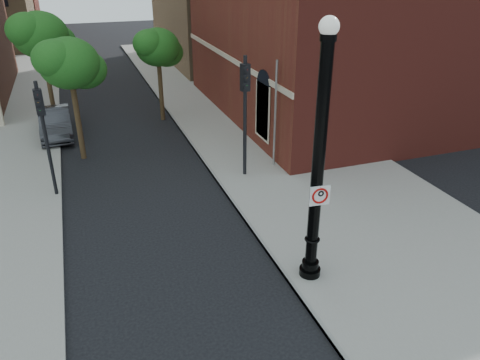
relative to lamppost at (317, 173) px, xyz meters
name	(u,v)px	position (x,y,z in m)	size (l,w,h in m)	color
ground	(218,293)	(-2.70, 0.23, -3.33)	(120.00, 120.00, 0.00)	black
sidewalk_right	(274,141)	(3.30, 10.23, -3.27)	(8.00, 60.00, 0.12)	gray
curb_edge	(197,151)	(-0.65, 10.23, -3.26)	(0.10, 60.00, 0.14)	gray
lamppost	(317,173)	(0.00, 0.00, 0.00)	(0.61, 0.61, 7.21)	black
no_parking_sign	(320,195)	(0.02, -0.18, -0.57)	(0.57, 0.10, 0.57)	white
parked_car	(55,123)	(-6.82, 14.83, -2.62)	(1.50, 4.30, 1.42)	#303035
traffic_signal_left	(43,122)	(-6.87, 7.76, -0.30)	(0.32, 0.38, 4.50)	black
traffic_signal_right	(245,98)	(0.58, 7.03, 0.05)	(0.36, 0.43, 5.02)	black
utility_pole	(275,116)	(2.10, 7.50, -1.00)	(0.09, 0.09, 4.67)	#999999
street_tree_a	(70,64)	(-5.67, 11.41, 0.93)	(2.99, 2.71, 5.40)	#332314
street_tree_b	(41,36)	(-6.85, 16.96, 1.34)	(3.28, 2.97, 5.91)	#332314
street_tree_c	(158,48)	(-1.16, 15.70, 0.61)	(2.77, 2.51, 5.00)	#332314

